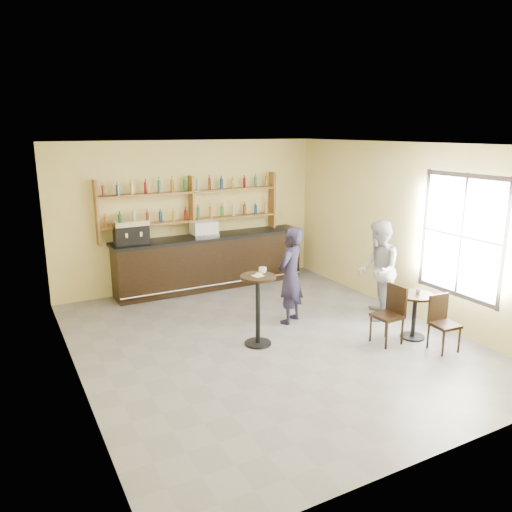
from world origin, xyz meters
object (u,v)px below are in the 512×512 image
bar_counter (211,261)px  man_main (291,276)px  cafe_table (414,316)px  espresso_machine (131,232)px  pedestal_table (258,311)px  patron_second (378,270)px  pastry_case (203,229)px  chair_west (387,315)px  chair_south (445,324)px

bar_counter → man_main: 2.66m
cafe_table → espresso_machine: bearing=130.7°
pedestal_table → patron_second: (2.51, 0.02, 0.33)m
pastry_case → man_main: size_ratio=0.31×
cafe_table → chair_west: 0.56m
bar_counter → pastry_case: size_ratio=7.82×
man_main → cafe_table: bearing=100.8°
bar_counter → patron_second: (1.96, -3.19, 0.33)m
cafe_table → chair_west: (-0.55, 0.05, 0.10)m
espresso_machine → patron_second: 4.90m
pedestal_table → chair_west: 2.11m
man_main → bar_counter: bearing=-111.9°
bar_counter → pedestal_table: same height
cafe_table → pastry_case: bearing=116.0°
man_main → patron_second: bearing=127.6°
pastry_case → pedestal_table: pastry_case is taller
pastry_case → man_main: (0.60, -2.61, -0.46)m
pedestal_table → patron_second: size_ratio=0.64×
espresso_machine → cafe_table: espresso_machine is taller
cafe_table → chair_west: chair_west is taller
bar_counter → patron_second: size_ratio=2.35×
espresso_machine → pastry_case: (1.57, 0.00, -0.07)m
bar_counter → chair_west: (1.35, -4.15, -0.10)m
chair_west → pastry_case: bearing=-163.4°
pastry_case → man_main: bearing=-81.0°
bar_counter → pastry_case: pastry_case is taller
pastry_case → espresso_machine: bearing=176.0°
espresso_machine → cafe_table: 5.64m
chair_west → patron_second: bearing=144.1°
patron_second → pedestal_table: bearing=-53.7°
cafe_table → chair_south: (0.05, -0.60, 0.06)m
chair_south → pastry_case: bearing=117.8°
pedestal_table → pastry_case: bearing=83.1°
man_main → cafe_table: (1.45, -1.59, -0.49)m
bar_counter → espresso_machine: 1.91m
man_main → patron_second: (1.52, -0.58, 0.04)m
bar_counter → espresso_machine: (-1.72, 0.00, 0.82)m
chair_south → chair_west: bearing=136.8°
bar_counter → cafe_table: 4.61m
chair_south → patron_second: 1.68m
pedestal_table → chair_south: 2.96m
bar_counter → chair_south: bar_counter is taller
chair_south → man_main: bearing=128.5°
espresso_machine → chair_south: (3.67, -4.80, -0.96)m
pastry_case → cafe_table: bearing=-68.0°
bar_counter → chair_south: bearing=-67.9°
bar_counter → chair_south: 5.18m
espresso_machine → pastry_case: bearing=3.8°
espresso_machine → man_main: (2.17, -2.61, -0.53)m
chair_south → patron_second: size_ratio=0.48×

